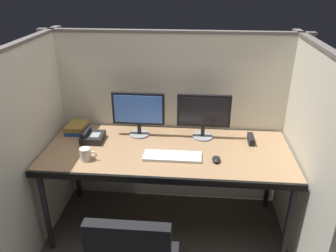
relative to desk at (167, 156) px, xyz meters
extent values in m
plane|color=#423D38|center=(0.00, -0.29, -0.69)|extent=(8.00, 8.00, 0.00)
cube|color=beige|center=(0.00, 0.46, 0.08)|extent=(2.20, 0.05, 1.55)
cube|color=#605B56|center=(0.00, 0.46, 0.87)|extent=(2.21, 0.06, 0.02)
cube|color=beige|center=(-0.99, -0.09, 0.08)|extent=(0.05, 1.40, 1.55)
cube|color=#605B56|center=(-0.99, -0.09, 0.87)|extent=(0.06, 1.41, 0.02)
cube|color=beige|center=(0.99, -0.09, 0.08)|extent=(0.05, 1.40, 1.55)
cube|color=#605B56|center=(0.99, -0.09, 0.87)|extent=(0.06, 1.41, 0.02)
cube|color=#997551|center=(0.00, 0.01, 0.03)|extent=(1.90, 0.80, 0.04)
cube|color=black|center=(0.00, -0.38, 0.03)|extent=(1.90, 0.02, 0.05)
cylinder|color=black|center=(-0.89, -0.33, -0.34)|extent=(0.04, 0.04, 0.70)
cylinder|color=black|center=(0.89, -0.33, -0.34)|extent=(0.04, 0.04, 0.70)
cylinder|color=black|center=(-0.89, 0.35, -0.34)|extent=(0.04, 0.04, 0.70)
cylinder|color=black|center=(0.89, 0.35, -0.34)|extent=(0.04, 0.04, 0.70)
cylinder|color=gray|center=(-0.26, 0.25, 0.06)|extent=(0.17, 0.17, 0.01)
cylinder|color=black|center=(-0.26, 0.25, 0.11)|extent=(0.03, 0.03, 0.09)
cube|color=black|center=(-0.26, 0.25, 0.29)|extent=(0.43, 0.03, 0.27)
cube|color=#3F72D8|center=(-0.26, 0.23, 0.29)|extent=(0.39, 0.01, 0.23)
cylinder|color=gray|center=(0.27, 0.25, 0.06)|extent=(0.17, 0.17, 0.01)
cylinder|color=black|center=(0.27, 0.25, 0.11)|extent=(0.03, 0.03, 0.09)
cube|color=black|center=(0.27, 0.25, 0.29)|extent=(0.43, 0.03, 0.27)
cube|color=black|center=(0.27, 0.23, 0.29)|extent=(0.39, 0.01, 0.23)
cube|color=silver|center=(0.05, -0.11, 0.06)|extent=(0.43, 0.15, 0.02)
ellipsoid|color=black|center=(0.37, -0.13, 0.07)|extent=(0.06, 0.10, 0.03)
cylinder|color=#59595B|center=(0.37, -0.11, 0.08)|extent=(0.01, 0.01, 0.01)
cylinder|color=silver|center=(-0.58, -0.19, 0.10)|extent=(0.08, 0.08, 0.09)
torus|color=silver|center=(-0.52, -0.19, 0.10)|extent=(0.06, 0.01, 0.06)
cube|color=black|center=(-0.62, 0.11, 0.08)|extent=(0.17, 0.19, 0.06)
cube|color=black|center=(-0.67, 0.11, 0.12)|extent=(0.04, 0.17, 0.03)
cube|color=gray|center=(-0.59, 0.10, 0.11)|extent=(0.07, 0.09, 0.00)
cube|color=black|center=(0.66, 0.19, 0.08)|extent=(0.04, 0.15, 0.06)
cube|color=#1E478C|center=(-0.80, 0.27, 0.07)|extent=(0.15, 0.21, 0.03)
cube|color=olive|center=(-0.81, 0.27, 0.10)|extent=(0.15, 0.21, 0.04)
camera|label=1|loc=(0.20, -2.24, 1.31)|focal=35.58mm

